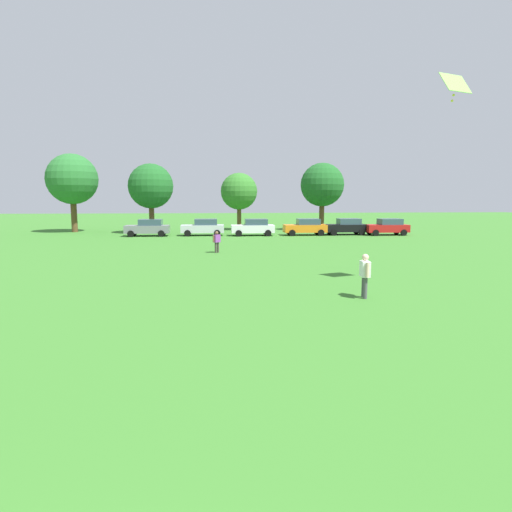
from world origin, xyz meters
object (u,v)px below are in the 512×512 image
(bystander_near_trees, at_px, (217,240))
(tree_left, at_px, (151,186))
(tree_far_right, at_px, (322,185))
(parked_car_white_2, at_px, (254,227))
(tree_right, at_px, (239,192))
(adult_bystander, at_px, (365,272))
(parked_car_gray_0, at_px, (148,228))
(parked_car_orange_3, at_px, (306,227))
(tree_far_left, at_px, (72,179))
(parked_car_silver_1, at_px, (203,227))
(parked_car_black_4, at_px, (346,227))
(parked_car_red_5, at_px, (387,227))
(kite, at_px, (455,84))

(bystander_near_trees, relative_size, tree_left, 0.20)
(tree_far_right, bearing_deg, bystander_near_trees, -121.78)
(parked_car_white_2, bearing_deg, tree_right, -82.90)
(adult_bystander, bearing_deg, tree_right, -170.09)
(parked_car_gray_0, relative_size, parked_car_orange_3, 1.00)
(bystander_near_trees, bearing_deg, tree_far_left, -95.61)
(bystander_near_trees, bearing_deg, tree_far_right, -165.46)
(parked_car_silver_1, height_order, tree_left, tree_left)
(bystander_near_trees, distance_m, parked_car_black_4, 19.13)
(parked_car_orange_3, height_order, parked_car_red_5, same)
(kite, relative_size, tree_far_right, 0.18)
(parked_car_white_2, relative_size, tree_left, 0.58)
(kite, distance_m, tree_far_left, 41.49)
(bystander_near_trees, relative_size, parked_car_gray_0, 0.35)
(kite, bearing_deg, tree_right, 101.32)
(adult_bystander, relative_size, parked_car_gray_0, 0.39)
(parked_car_white_2, height_order, tree_left, tree_left)
(bystander_near_trees, xyz_separation_m, parked_car_orange_3, (9.10, 13.55, -0.03))
(parked_car_gray_0, bearing_deg, tree_far_right, -162.83)
(tree_right, relative_size, tree_far_right, 0.86)
(parked_car_white_2, bearing_deg, parked_car_gray_0, -2.23)
(parked_car_gray_0, relative_size, parked_car_black_4, 1.00)
(bystander_near_trees, xyz_separation_m, parked_car_white_2, (3.75, 13.57, -0.03))
(parked_car_white_2, relative_size, tree_far_right, 0.55)
(adult_bystander, height_order, bystander_near_trees, adult_bystander)
(tree_far_left, relative_size, tree_far_right, 1.10)
(tree_far_right, bearing_deg, parked_car_gray_0, -162.83)
(parked_car_silver_1, xyz_separation_m, parked_car_white_2, (5.04, -0.55, 0.00))
(kite, distance_m, parked_car_silver_1, 29.81)
(bystander_near_trees, distance_m, tree_left, 19.39)
(tree_left, bearing_deg, kite, -61.38)
(adult_bystander, height_order, parked_car_black_4, adult_bystander)
(tree_right, bearing_deg, parked_car_silver_1, -118.29)
(parked_car_orange_3, height_order, tree_far_left, tree_far_left)
(bystander_near_trees, height_order, tree_far_left, tree_far_left)
(parked_car_gray_0, distance_m, parked_car_black_4, 20.16)
(bystander_near_trees, bearing_deg, parked_car_silver_1, -128.45)
(parked_car_orange_3, distance_m, tree_far_left, 26.20)
(parked_car_orange_3, bearing_deg, adult_bystander, 82.65)
(kite, relative_size, parked_car_red_5, 0.33)
(parked_car_red_5, bearing_deg, parked_car_silver_1, -3.68)
(parked_car_silver_1, xyz_separation_m, parked_car_orange_3, (10.40, -0.57, 0.00))
(adult_bystander, xyz_separation_m, tree_right, (-2.76, 35.95, 3.54))
(parked_car_orange_3, distance_m, tree_right, 10.92)
(tree_far_left, bearing_deg, tree_far_right, -0.52)
(parked_car_white_2, xyz_separation_m, parked_car_red_5, (13.71, -0.66, 0.00))
(tree_left, distance_m, tree_right, 10.45)
(parked_car_white_2, distance_m, tree_far_left, 21.18)
(tree_left, bearing_deg, parked_car_gray_0, -87.84)
(parked_car_gray_0, xyz_separation_m, parked_car_red_5, (24.23, -1.07, 0.00))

